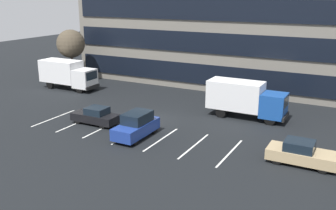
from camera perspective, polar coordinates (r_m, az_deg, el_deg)
ground_plane at (r=34.85m, az=-1.62°, el=-2.05°), size 120.00×120.00×0.00m
office_building at (r=49.59m, az=8.86°, el=11.78°), size 36.43×13.36×14.40m
lot_markings at (r=31.42m, az=-5.49°, el=-4.21°), size 16.94×5.40×0.01m
box_truck_blue at (r=35.36m, az=11.36°, el=1.05°), size 7.14×2.36×3.31m
box_truck_white at (r=46.83m, az=-14.72°, el=4.58°), size 7.18×2.38×3.33m
sedan_tan at (r=27.13m, az=19.17°, el=-6.79°), size 4.49×1.88×1.61m
sedan_black at (r=33.91m, az=-10.66°, el=-1.60°), size 4.19×1.76×1.50m
suv_navy at (r=30.32m, az=-4.71°, el=-3.04°), size 1.87×4.40×1.99m
bare_tree at (r=50.10m, az=-14.22°, el=8.78°), size 3.52×3.52×6.59m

